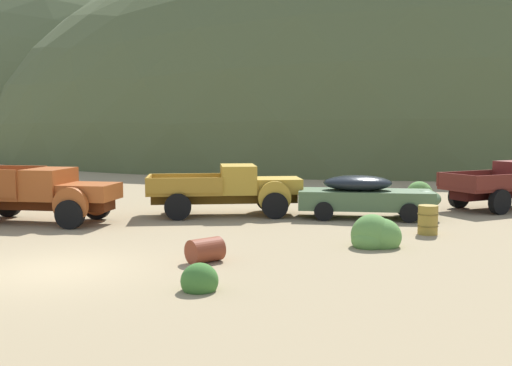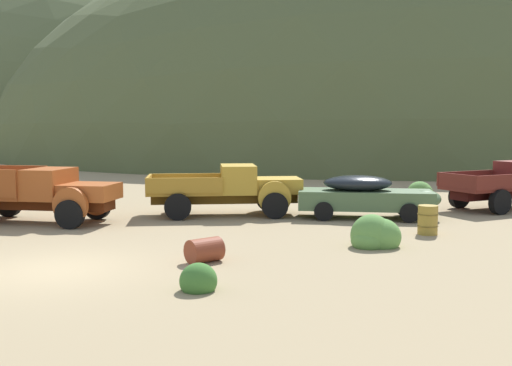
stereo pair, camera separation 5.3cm
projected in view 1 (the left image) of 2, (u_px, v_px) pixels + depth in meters
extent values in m
plane|color=#998460|center=(54.00, 270.00, 13.86)|extent=(300.00, 300.00, 0.00)
ellipsoid|color=#56603D|center=(43.00, 147.00, 93.25)|extent=(85.72, 51.14, 55.40)
ellipsoid|color=#4C5633|center=(452.00, 153.00, 73.93)|extent=(107.88, 76.84, 53.49)
cube|color=#51220D|center=(36.00, 204.00, 20.63)|extent=(5.45, 2.63, 0.36)
cube|color=#A34C1E|center=(90.00, 192.00, 20.24)|extent=(2.15, 2.10, 0.55)
cube|color=#B7B2A8|center=(112.00, 193.00, 20.11)|extent=(0.44, 1.09, 0.44)
cylinder|color=#A34C1E|center=(70.00, 206.00, 19.37)|extent=(1.19, 0.56, 1.20)
cylinder|color=#A34C1E|center=(96.00, 198.00, 21.26)|extent=(1.19, 0.56, 1.20)
cube|color=#A34C1E|center=(49.00, 184.00, 20.47)|extent=(1.80, 2.18, 1.05)
cube|color=black|center=(64.00, 178.00, 20.36)|extent=(0.56, 1.52, 0.59)
cube|color=#97471E|center=(12.00, 178.00, 21.77)|extent=(2.63, 0.99, 0.95)
cylinder|color=black|center=(70.00, 214.00, 19.34)|extent=(1.00, 0.58, 0.96)
cylinder|color=black|center=(97.00, 206.00, 21.34)|extent=(1.00, 0.58, 0.96)
cylinder|color=black|center=(8.00, 204.00, 21.94)|extent=(1.00, 0.58, 0.96)
cube|color=#593D12|center=(225.00, 198.00, 22.29)|extent=(5.46, 1.23, 0.36)
cube|color=#B28928|center=(277.00, 185.00, 22.44)|extent=(1.80, 1.73, 0.55)
cube|color=#B7B2A8|center=(298.00, 186.00, 22.52)|extent=(0.14, 1.13, 0.44)
cylinder|color=#B28928|center=(275.00, 198.00, 21.49)|extent=(1.21, 0.25, 1.20)
cylinder|color=#B28928|center=(268.00, 192.00, 23.42)|extent=(1.21, 0.25, 1.20)
cube|color=#B28928|center=(238.00, 179.00, 22.27)|extent=(1.36, 1.96, 1.05)
cube|color=black|center=(253.00, 173.00, 22.31)|extent=(0.14, 1.60, 0.59)
cube|color=#A47826|center=(185.00, 192.00, 22.12)|extent=(2.84, 2.12, 0.12)
cube|color=#A47826|center=(184.00, 186.00, 21.11)|extent=(2.74, 0.25, 0.55)
cube|color=#A47826|center=(185.00, 181.00, 23.06)|extent=(2.74, 0.25, 0.55)
cube|color=#A47826|center=(149.00, 183.00, 21.95)|extent=(0.21, 1.97, 0.55)
cylinder|color=black|center=(275.00, 206.00, 21.46)|extent=(0.97, 0.33, 0.96)
cylinder|color=black|center=(268.00, 199.00, 23.50)|extent=(0.97, 0.33, 0.96)
cylinder|color=black|center=(178.00, 207.00, 21.12)|extent=(0.97, 0.33, 0.96)
cylinder|color=black|center=(179.00, 200.00, 23.15)|extent=(0.97, 0.33, 0.96)
cube|color=#47603D|center=(365.00, 200.00, 21.60)|extent=(5.06, 3.01, 0.68)
ellipsoid|color=black|center=(358.00, 183.00, 21.58)|extent=(2.81, 2.16, 0.57)
ellipsoid|color=#47603D|center=(426.00, 199.00, 21.31)|extent=(1.40, 1.62, 0.61)
cylinder|color=black|center=(410.00, 213.00, 20.58)|extent=(0.71, 0.39, 0.68)
cylinder|color=black|center=(404.00, 206.00, 22.28)|extent=(0.71, 0.39, 0.68)
cylinder|color=black|center=(324.00, 211.00, 20.98)|extent=(0.71, 0.39, 0.68)
cylinder|color=black|center=(325.00, 205.00, 22.68)|extent=(0.71, 0.39, 0.68)
cube|color=black|center=(512.00, 192.00, 24.22)|extent=(5.93, 2.68, 0.36)
cube|color=maroon|center=(484.00, 188.00, 23.47)|extent=(3.45, 2.79, 0.12)
cube|color=maroon|center=(504.00, 182.00, 22.56)|extent=(2.88, 1.00, 0.55)
cube|color=maroon|center=(465.00, 178.00, 24.32)|extent=(2.88, 1.00, 0.55)
cube|color=maroon|center=(457.00, 181.00, 22.80)|extent=(0.69, 1.91, 0.55)
cylinder|color=black|center=(500.00, 202.00, 22.49)|extent=(1.00, 0.56, 0.96)
cylinder|color=black|center=(459.00, 196.00, 24.32)|extent=(1.00, 0.56, 0.96)
cylinder|color=olive|center=(428.00, 220.00, 18.40)|extent=(0.61, 0.61, 0.91)
torus|color=brown|center=(428.00, 214.00, 18.38)|extent=(0.65, 0.65, 0.03)
torus|color=brown|center=(428.00, 226.00, 18.41)|extent=(0.65, 0.65, 0.03)
cylinder|color=brown|center=(205.00, 250.00, 14.65)|extent=(1.03, 0.94, 0.60)
ellipsoid|color=#3D702D|center=(200.00, 281.00, 12.22)|extent=(0.71, 0.64, 0.62)
ellipsoid|color=#3D702D|center=(200.00, 281.00, 12.13)|extent=(0.78, 0.70, 0.74)
ellipsoid|color=#5B8E42|center=(372.00, 235.00, 16.55)|extent=(1.18, 1.06, 1.17)
ellipsoid|color=#5B8E42|center=(381.00, 237.00, 16.55)|extent=(1.15, 1.04, 1.03)
ellipsoid|color=#5B8E42|center=(369.00, 240.00, 16.45)|extent=(1.02, 0.91, 0.74)
ellipsoid|color=#5B8E42|center=(172.00, 196.00, 26.34)|extent=(1.08, 0.97, 0.85)
ellipsoid|color=#5B8E42|center=(174.00, 195.00, 26.31)|extent=(1.11, 1.00, 1.11)
ellipsoid|color=#5B8E42|center=(419.00, 192.00, 27.66)|extent=(1.15, 1.04, 1.00)
ellipsoid|color=#5B8E42|center=(425.00, 194.00, 27.46)|extent=(0.77, 0.69, 0.81)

